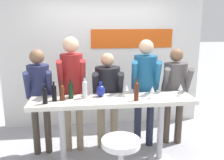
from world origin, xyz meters
TOP-DOWN VIEW (x-y plane):
  - back_wall at (0.01, 1.53)m, footprint 3.92×0.12m
  - tasting_table at (-0.00, 0.00)m, footprint 2.32×0.51m
  - bar_stool at (0.00, -0.77)m, footprint 0.47×0.47m
  - person_far_left at (-1.07, 0.40)m, footprint 0.44×0.55m
  - person_left at (-0.58, 0.44)m, footprint 0.42×0.55m
  - person_center_left at (-0.02, 0.48)m, footprint 0.50×0.56m
  - person_center at (0.58, 0.47)m, footprint 0.51×0.62m
  - person_center_right at (1.10, 0.50)m, footprint 0.51×0.59m
  - wine_bottle_0 at (-0.39, 0.06)m, footprint 0.07×0.07m
  - wine_bottle_1 at (-0.58, 0.08)m, footprint 0.07×0.07m
  - wine_bottle_2 at (-0.70, 0.01)m, footprint 0.07×0.07m
  - wine_bottle_3 at (-0.81, -0.00)m, footprint 0.07×0.07m
  - wine_bottle_4 at (-0.91, -0.12)m, footprint 0.06×0.06m
  - wine_bottle_5 at (0.31, -0.13)m, footprint 0.07×0.07m
  - wine_glass_0 at (0.21, 0.09)m, footprint 0.07×0.07m
  - wine_glass_1 at (1.00, 0.02)m, footprint 0.07×0.07m
  - wine_glass_2 at (0.55, -0.06)m, footprint 0.07×0.07m
  - decorative_vase at (-0.16, 0.12)m, footprint 0.13×0.13m

SIDE VIEW (x-z plane):
  - bar_stool at x=0.00m, z-range 0.13..0.89m
  - tasting_table at x=0.00m, z-range 0.33..1.33m
  - person_center_left at x=-0.02m, z-range 0.18..1.76m
  - person_center_right at x=1.10m, z-range 0.19..1.83m
  - person_far_left at x=-1.07m, z-range 0.21..1.87m
  - decorative_vase at x=-0.16m, z-range 0.98..1.20m
  - person_center at x=0.58m, z-range 0.22..2.00m
  - wine_bottle_2 at x=-0.70m, z-range 0.99..1.25m
  - wine_bottle_4 at x=-0.91m, z-range 0.99..1.26m
  - wine_bottle_3 at x=-0.81m, z-range 0.99..1.26m
  - wine_glass_0 at x=0.21m, z-range 1.04..1.22m
  - wine_glass_1 at x=1.00m, z-range 1.04..1.22m
  - wine_glass_2 at x=0.55m, z-range 1.04..1.22m
  - wine_bottle_1 at x=-0.58m, z-range 0.99..1.27m
  - wine_bottle_0 at x=-0.39m, z-range 0.99..1.30m
  - wine_bottle_5 at x=0.31m, z-range 0.99..1.31m
  - person_left at x=-0.58m, z-range 0.24..2.08m
  - back_wall at x=0.01m, z-range 0.01..2.55m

